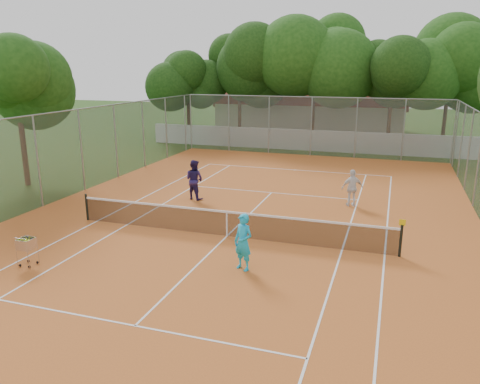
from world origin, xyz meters
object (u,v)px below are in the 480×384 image
(tennis_net, at_px, (227,223))
(player_far_right, at_px, (352,188))
(clubhouse, at_px, (312,109))
(ball_hopper, at_px, (27,251))
(player_far_left, at_px, (194,180))
(player_near, at_px, (243,242))

(tennis_net, bearing_deg, player_far_right, 53.85)
(tennis_net, height_order, clubhouse, clubhouse)
(ball_hopper, bearing_deg, player_far_left, 64.13)
(player_near, height_order, player_far_left, player_far_left)
(player_far_left, xyz_separation_m, ball_hopper, (-1.82, -8.57, -0.44))
(player_near, relative_size, player_far_right, 1.07)
(ball_hopper, bearing_deg, tennis_net, 27.56)
(player_far_left, distance_m, ball_hopper, 8.77)
(tennis_net, xyz_separation_m, clubhouse, (-2.00, 29.00, 1.69))
(clubhouse, distance_m, player_far_left, 24.85)
(player_near, height_order, ball_hopper, player_near)
(tennis_net, bearing_deg, ball_hopper, -138.57)
(player_far_left, bearing_deg, player_near, 140.26)
(player_near, bearing_deg, player_far_right, 96.02)
(clubhouse, height_order, ball_hopper, clubhouse)
(tennis_net, relative_size, player_far_left, 6.45)
(player_far_right, distance_m, ball_hopper, 13.13)
(tennis_net, distance_m, player_far_left, 5.25)
(tennis_net, bearing_deg, clubhouse, 93.95)
(player_far_right, xyz_separation_m, ball_hopper, (-8.84, -9.70, -0.33))
(player_near, bearing_deg, player_far_left, 147.51)
(player_far_left, xyz_separation_m, player_far_right, (7.02, 1.13, -0.10))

